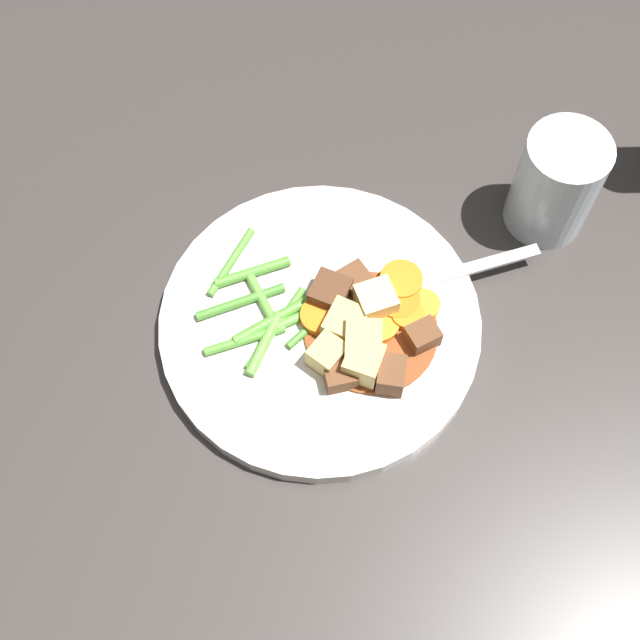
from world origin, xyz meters
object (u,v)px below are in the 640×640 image
potato_chunk_4 (376,301)px  meat_chunk_3 (340,374)px  meat_chunk_2 (391,375)px  fork (431,279)px  carrot_slice_3 (325,320)px  potato_chunk_1 (327,355)px  potato_chunk_2 (363,363)px  meat_chunk_1 (422,336)px  potato_chunk_3 (344,327)px  carrot_slice_2 (378,323)px  carrot_slice_5 (424,305)px  water_glass (556,184)px  potato_chunk_0 (363,345)px  carrot_slice_1 (397,300)px  carrot_slice_0 (401,282)px  meat_chunk_0 (329,293)px  meat_chunk_4 (355,280)px  carrot_slice_4 (408,315)px  dinner_plate (320,325)px

potato_chunk_4 → meat_chunk_3: (-0.00, -0.07, -0.00)m
meat_chunk_2 → fork: meat_chunk_2 is taller
carrot_slice_3 → potato_chunk_1: 0.03m
potato_chunk_2 → meat_chunk_1: 0.05m
potato_chunk_1 → potato_chunk_3: (0.00, 0.03, -0.00)m
carrot_slice_2 → carrot_slice_5: 0.04m
potato_chunk_4 → water_glass: water_glass is taller
potato_chunk_0 → potato_chunk_2: 0.01m
fork → carrot_slice_1: bearing=-119.9°
water_glass → potato_chunk_2: bearing=-113.0°
carrot_slice_0 → meat_chunk_0: 0.06m
carrot_slice_5 → meat_chunk_4: meat_chunk_4 is taller
carrot_slice_4 → potato_chunk_2: potato_chunk_2 is taller
dinner_plate → potato_chunk_1: size_ratio=10.09×
potato_chunk_3 → fork: bearing=56.9°
carrot_slice_3 → water_glass: water_glass is taller
carrot_slice_3 → carrot_slice_4: (0.06, 0.03, -0.00)m
potato_chunk_1 → carrot_slice_4: bearing=53.6°
meat_chunk_0 → meat_chunk_2: bearing=-33.2°
carrot_slice_1 → meat_chunk_4: size_ratio=1.52×
potato_chunk_3 → meat_chunk_4: size_ratio=1.29×
potato_chunk_0 → meat_chunk_3: 0.03m
potato_chunk_1 → meat_chunk_3: bearing=-33.7°
potato_chunk_4 → fork: size_ratio=0.20×
potato_chunk_3 → meat_chunk_0: bearing=134.3°
potato_chunk_1 → potato_chunk_2: (0.03, 0.00, 0.00)m
dinner_plate → carrot_slice_2: 0.05m
carrot_slice_3 → meat_chunk_1: 0.08m
carrot_slice_3 → carrot_slice_5: carrot_slice_3 is taller
water_glass → fork: bearing=-121.2°
dinner_plate → water_glass: bearing=52.9°
carrot_slice_4 → potato_chunk_0: potato_chunk_0 is taller
carrot_slice_0 → potato_chunk_0: size_ratio=1.04×
meat_chunk_1 → dinner_plate: bearing=-169.6°
meat_chunk_2 → meat_chunk_3: bearing=-159.1°
carrot_slice_3 → fork: 0.09m
carrot_slice_0 → potato_chunk_3: (-0.03, -0.06, 0.00)m
carrot_slice_2 → meat_chunk_1: size_ratio=1.46×
carrot_slice_4 → fork: carrot_slice_4 is taller
meat_chunk_1 → fork: bearing=102.5°
carrot_slice_3 → meat_chunk_1: (0.07, 0.02, 0.00)m
fork → meat_chunk_3: bearing=-107.6°
dinner_plate → meat_chunk_1: meat_chunk_1 is taller
potato_chunk_3 → meat_chunk_2: bearing=-25.8°
potato_chunk_2 → potato_chunk_3: bearing=137.6°
carrot_slice_5 → potato_chunk_2: bearing=-109.0°
potato_chunk_1 → potato_chunk_3: potato_chunk_1 is taller
dinner_plate → carrot_slice_2: carrot_slice_2 is taller
carrot_slice_2 → carrot_slice_4: 0.02m
potato_chunk_0 → carrot_slice_2: bearing=85.8°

